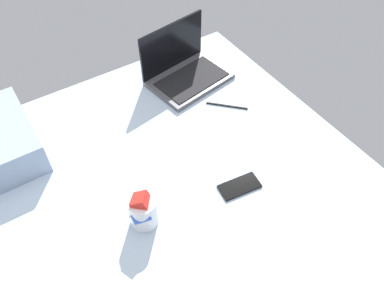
# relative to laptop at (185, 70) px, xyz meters

# --- Properties ---
(bed_mattress) EXTENTS (1.80, 1.40, 0.18)m
(bed_mattress) POSITION_rel_laptop_xyz_m (-0.57, -0.48, -0.13)
(bed_mattress) COLOR silver
(bed_mattress) RESTS_ON ground
(laptop) EXTENTS (0.36, 0.28, 0.23)m
(laptop) POSITION_rel_laptop_xyz_m (0.00, 0.00, 0.00)
(laptop) COLOR #4C4C51
(laptop) RESTS_ON bed_mattress
(snack_cup) EXTENTS (0.09, 0.10, 0.14)m
(snack_cup) POSITION_rel_laptop_xyz_m (-0.49, -0.53, 0.02)
(snack_cup) COLOR silver
(snack_cup) RESTS_ON bed_mattress
(cell_phone) EXTENTS (0.15, 0.09, 0.01)m
(cell_phone) POSITION_rel_laptop_xyz_m (-0.15, -0.59, -0.04)
(cell_phone) COLOR black
(cell_phone) RESTS_ON bed_mattress
(charger_cable) EXTENTS (0.13, 0.12, 0.01)m
(charger_cable) POSITION_rel_laptop_xyz_m (0.05, -0.25, -0.04)
(charger_cable) COLOR black
(charger_cable) RESTS_ON bed_mattress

